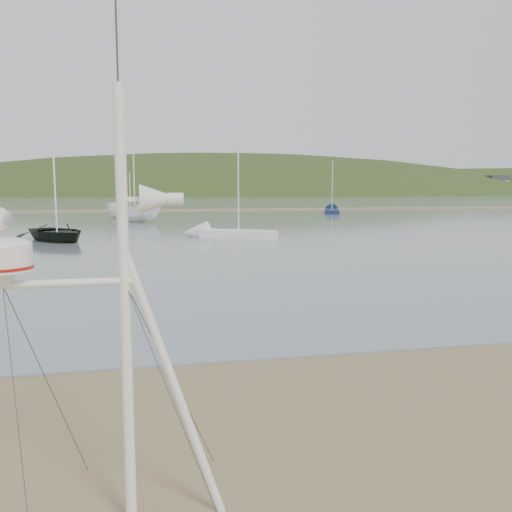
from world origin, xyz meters
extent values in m
plane|color=#786445|center=(0.00, 0.00, 0.00)|extent=(560.00, 560.00, 0.00)
cube|color=slate|center=(0.00, 132.00, 0.02)|extent=(560.00, 256.00, 0.04)
cube|color=#786445|center=(0.00, 70.00, 0.07)|extent=(560.00, 7.00, 0.07)
ellipsoid|color=#253515|center=(40.00, 235.00, -22.00)|extent=(400.00, 180.00, 80.00)
ellipsoid|color=#253515|center=(180.00, 235.00, -15.40)|extent=(300.00, 135.00, 56.00)
cube|color=beige|center=(-36.00, 196.00, 4.00)|extent=(8.40, 6.30, 8.00)
cube|color=beige|center=(-10.00, 196.00, 4.00)|extent=(8.40, 6.30, 8.00)
cube|color=beige|center=(16.00, 196.00, 4.00)|extent=(8.40, 6.30, 8.00)
cube|color=beige|center=(42.00, 196.00, 4.00)|extent=(8.40, 6.30, 8.00)
cube|color=beige|center=(68.00, 196.00, 4.00)|extent=(8.40, 6.30, 8.00)
cube|color=beige|center=(94.00, 196.00, 4.00)|extent=(8.40, 6.30, 8.00)
cube|color=beige|center=(120.00, 196.00, 4.00)|extent=(8.40, 6.30, 8.00)
cube|color=beige|center=(146.00, 196.00, 4.00)|extent=(8.40, 6.30, 8.00)
cylinder|color=white|center=(1.03, -0.63, 2.10)|extent=(0.11, 0.11, 4.21)
cylinder|color=white|center=(1.48, -0.63, 1.37)|extent=(0.97, 0.08, 2.76)
cylinder|color=white|center=(0.45, -0.63, 2.42)|extent=(1.37, 0.07, 0.07)
cylinder|color=#2D382D|center=(1.03, -0.63, 4.63)|extent=(0.02, 0.02, 0.95)
cube|color=white|center=(-0.02, -0.63, 2.50)|extent=(0.17, 0.17, 0.09)
cylinder|color=white|center=(-0.02, -0.63, 2.66)|extent=(0.53, 0.53, 0.23)
cylinder|color=#A4130B|center=(-0.02, -0.63, 2.58)|extent=(0.54, 0.54, 0.03)
ellipsoid|color=white|center=(-0.02, -0.63, 2.78)|extent=(0.53, 0.53, 0.15)
cone|color=white|center=(1.33, -0.63, 3.18)|extent=(0.27, 0.27, 0.27)
cylinder|color=white|center=(1.52, -0.63, 3.18)|extent=(0.15, 0.12, 0.12)
cube|color=white|center=(1.14, -0.63, 3.18)|extent=(0.21, 0.04, 0.04)
cylinder|color=tan|center=(0.01, -0.63, 2.89)|extent=(0.01, 0.01, 0.07)
ellipsoid|color=#A3A5AB|center=(0.06, -0.64, 3.01)|extent=(0.05, 0.23, 0.13)
cone|color=white|center=(-0.02, -0.48, 2.99)|extent=(0.09, 0.08, 0.09)
imported|color=black|center=(-3.86, 28.67, 2.60)|extent=(3.65, 2.89, 5.13)
imported|color=white|center=(0.57, 45.50, 2.65)|extent=(2.40, 2.36, 5.21)
cube|color=white|center=(7.23, 28.31, 0.29)|extent=(4.96, 3.81, 0.50)
cone|color=white|center=(4.57, 29.89, 0.29)|extent=(2.25, 2.20, 1.55)
cylinder|color=white|center=(7.23, 28.31, 3.21)|extent=(0.08, 0.08, 5.33)
cube|color=black|center=(0.04, 52.89, 0.29)|extent=(3.21, 3.86, 0.50)
cone|color=black|center=(1.44, 54.91, 0.29)|extent=(1.78, 1.81, 1.23)
cylinder|color=white|center=(0.04, 52.89, 2.66)|extent=(0.08, 0.08, 4.23)
cube|color=#142146|center=(24.26, 58.09, 0.29)|extent=(3.39, 5.67, 0.50)
cone|color=#142146|center=(25.39, 61.36, 0.29)|extent=(2.25, 2.35, 1.73)
cylinder|color=white|center=(24.26, 58.09, 3.51)|extent=(0.08, 0.08, 5.94)
camera|label=1|loc=(1.21, -5.74, 3.29)|focal=38.00mm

